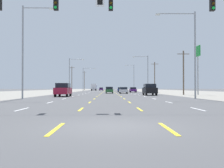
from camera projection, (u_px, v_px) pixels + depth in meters
The scene contains 26 objects.
ground_plane at pixel (109, 92), 74.70m from camera, with size 572.00×572.00×0.00m, color #4C4C4F.
lot_apron_left at pixel (21, 92), 74.35m from camera, with size 28.00×440.00×0.01m, color gray.
lot_apron_right at pixel (195, 92), 75.05m from camera, with size 28.00×440.00×0.01m, color gray.
lane_markings at pixel (109, 91), 113.19m from camera, with size 10.64×227.60×0.01m.
signal_span_wire at pixel (106, 32), 17.82m from camera, with size 26.16×0.53×8.54m.
suv_far_left_nearest at pixel (63, 90), 39.21m from camera, with size 1.98×4.90×1.98m.
suv_far_right_near at pixel (150, 89), 45.63m from camera, with size 1.98×4.90×1.98m.
sedan_inner_right_mid at pixel (123, 90), 59.86m from camera, with size 1.80×4.50×1.46m.
hatchback_center_turn_midfar at pixel (109, 90), 60.86m from camera, with size 1.72×3.90×1.54m.
sedan_far_right_far at pixel (133, 90), 74.41m from camera, with size 1.80×4.50×1.46m.
sedan_inner_right_farther at pixel (121, 90), 77.30m from camera, with size 1.80×4.50×1.46m.
hatchback_center_turn_farthest at pixel (109, 89), 83.55m from camera, with size 1.72×3.90×1.54m.
sedan_inner_left_distant_a at pixel (101, 89), 122.88m from camera, with size 1.80×4.50×1.46m.
box_truck_far_left_distant_b at pixel (94, 87), 125.81m from camera, with size 2.40×7.20×3.23m.
hatchback_center_turn_distant_c at pixel (109, 89), 129.62m from camera, with size 1.72×3.90×1.54m.
pole_sign_right_row_1 at pixel (198, 57), 49.52m from camera, with size 0.24×2.22×9.19m.
streetlight_left_row_0 at pixel (25, 46), 30.81m from camera, with size 3.74×0.26×10.94m.
streetlight_right_row_0 at pixel (191, 48), 31.09m from camera, with size 4.77×0.26×10.32m.
streetlight_left_row_1 at pixel (71, 73), 67.86m from camera, with size 3.84×0.26×8.93m.
streetlight_right_row_1 at pixel (146, 71), 68.14m from camera, with size 4.04×0.26×9.65m.
streetlight_left_row_2 at pixel (85, 77), 104.92m from camera, with size 5.07×0.26×9.38m.
streetlight_right_row_2 at pixel (133, 76), 105.21m from camera, with size 3.67×0.26×10.57m.
utility_pole_right_row_0 at pixel (183, 72), 48.65m from camera, with size 2.20×0.26×8.16m.
utility_pole_right_row_1 at pixel (155, 76), 79.97m from camera, with size 2.20×0.26×9.14m.
utility_pole_left_row_2 at pixel (72, 78), 105.62m from camera, with size 2.20×0.26×10.04m.
utility_pole_left_row_3 at pixel (84, 80), 143.79m from camera, with size 2.20×0.26×10.47m.
Camera 1 is at (-0.12, -8.73, 1.28)m, focal length 42.24 mm.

